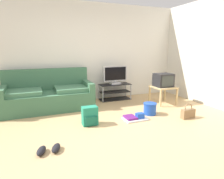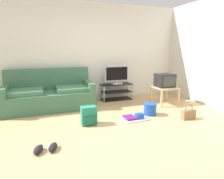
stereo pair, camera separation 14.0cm
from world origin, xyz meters
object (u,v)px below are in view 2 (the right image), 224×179
tv_stand (116,92)px  cleaning_bucket (150,109)px  floor_tray (134,118)px  crt_tv (165,80)px  backpack (89,116)px  flat_tv (117,75)px  side_table (165,89)px  sneakers_pair (46,148)px  handbag (188,114)px  couch (50,95)px

tv_stand → cleaning_bucket: tv_stand is taller
cleaning_bucket → floor_tray: bearing=-160.1°
crt_tv → cleaning_bucket: bearing=-141.1°
backpack → flat_tv: bearing=33.3°
tv_stand → backpack: tv_stand is taller
side_table → crt_tv: 0.24m
tv_stand → crt_tv: 1.41m
flat_tv → crt_tv: 1.34m
floor_tray → cleaning_bucket: bearing=19.9°
crt_tv → cleaning_bucket: size_ratio=1.51×
flat_tv → cleaning_bucket: 1.61m
side_table → cleaning_bucket: side_table is taller
backpack → floor_tray: backpack is taller
tv_stand → backpack: bearing=-126.8°
crt_tv → sneakers_pair: size_ratio=1.15×
crt_tv → backpack: (-2.24, -0.75, -0.46)m
sneakers_pair → floor_tray: size_ratio=0.80×
flat_tv → handbag: flat_tv is taller
couch → backpack: size_ratio=5.65×
couch → cleaning_bucket: size_ratio=6.93×
sneakers_pair → floor_tray: floor_tray is taller
side_table → floor_tray: size_ratio=1.16×
cleaning_bucket → sneakers_pair: cleaning_bucket is taller
crt_tv → handbag: (-0.20, -1.18, -0.52)m
crt_tv → sneakers_pair: crt_tv is taller
handbag → sneakers_pair: 2.90m
crt_tv → cleaning_bucket: (-0.82, -0.66, -0.50)m
cleaning_bucket → tv_stand: bearing=98.6°
flat_tv → floor_tray: size_ratio=1.42×
flat_tv → cleaning_bucket: bearing=-81.3°
tv_stand → handbag: size_ratio=2.73×
flat_tv → cleaning_bucket: size_ratio=2.33×
cleaning_bucket → sneakers_pair: bearing=-158.8°
flat_tv → couch: bearing=-174.3°
side_table → floor_tray: bearing=-147.7°
flat_tv → tv_stand: bearing=90.0°
tv_stand → cleaning_bucket: 1.53m
crt_tv → handbag: crt_tv is taller
flat_tv → crt_tv: flat_tv is taller
flat_tv → sneakers_pair: 3.18m
tv_stand → cleaning_bucket: (0.23, -1.51, -0.09)m
sneakers_pair → floor_tray: (1.79, 0.70, -0.01)m
couch → sneakers_pair: couch is taller
side_table → sneakers_pair: bearing=-153.7°
side_table → crt_tv: crt_tv is taller
tv_stand → crt_tv: bearing=-39.1°
floor_tray → couch: bearing=137.5°
cleaning_bucket → handbag: bearing=-40.2°
couch → floor_tray: bearing=-42.5°
flat_tv → side_table: bearing=-38.9°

